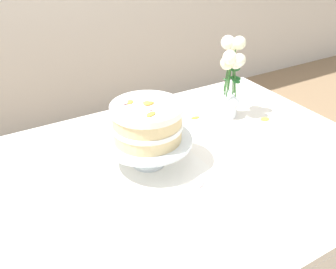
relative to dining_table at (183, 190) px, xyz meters
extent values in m
cube|color=white|center=(0.00, 0.02, 0.08)|extent=(1.40, 1.00, 0.03)
cylinder|color=brown|center=(0.60, 0.42, -0.29)|extent=(0.06, 0.06, 0.71)
cube|color=white|center=(-0.09, 0.08, 0.09)|extent=(0.33, 0.33, 0.00)
cylinder|color=silver|center=(-0.09, 0.08, 0.10)|extent=(0.11, 0.11, 0.01)
cylinder|color=silver|center=(-0.09, 0.08, 0.14)|extent=(0.03, 0.03, 0.07)
cylinder|color=silver|center=(-0.09, 0.08, 0.18)|extent=(0.29, 0.29, 0.01)
cylinder|color=beige|center=(-0.09, 0.08, 0.21)|extent=(0.22, 0.22, 0.04)
cylinder|color=white|center=(-0.09, 0.08, 0.24)|extent=(0.22, 0.22, 0.02)
cylinder|color=beige|center=(-0.09, 0.08, 0.27)|extent=(0.22, 0.22, 0.04)
cylinder|color=white|center=(-0.09, 0.08, 0.30)|extent=(0.23, 0.23, 0.02)
ellipsoid|color=pink|center=(-0.14, 0.12, 0.31)|extent=(0.03, 0.03, 0.01)
ellipsoid|color=pink|center=(-0.10, 0.05, 0.31)|extent=(0.03, 0.03, 0.00)
ellipsoid|color=yellow|center=(-0.08, 0.09, 0.31)|extent=(0.03, 0.03, 0.01)
ellipsoid|color=orange|center=(-0.08, 0.09, 0.31)|extent=(0.04, 0.03, 0.01)
ellipsoid|color=yellow|center=(-0.11, 0.02, 0.31)|extent=(0.04, 0.03, 0.01)
ellipsoid|color=yellow|center=(-0.13, 0.12, 0.31)|extent=(0.03, 0.03, 0.01)
cylinder|color=silver|center=(0.36, 0.22, 0.12)|extent=(0.08, 0.08, 0.07)
cone|color=silver|center=(0.36, 0.22, 0.19)|extent=(0.10, 0.10, 0.05)
cylinder|color=#2D6028|center=(0.37, 0.22, 0.30)|extent=(0.02, 0.01, 0.21)
sphere|color=#E7EDC4|center=(0.38, 0.22, 0.40)|extent=(0.05, 0.05, 0.05)
ellipsoid|color=#236B2D|center=(0.37, 0.22, 0.30)|extent=(0.05, 0.02, 0.02)
cylinder|color=#2D6028|center=(0.37, 0.24, 0.29)|extent=(0.01, 0.02, 0.19)
sphere|color=beige|center=(0.37, 0.24, 0.38)|extent=(0.05, 0.05, 0.05)
cylinder|color=#2D6028|center=(0.36, 0.24, 0.29)|extent=(0.01, 0.03, 0.20)
sphere|color=white|center=(0.36, 0.25, 0.39)|extent=(0.05, 0.05, 0.05)
ellipsoid|color=#236B2D|center=(0.35, 0.24, 0.25)|extent=(0.02, 0.05, 0.01)
cylinder|color=#2D6028|center=(0.34, 0.23, 0.26)|extent=(0.02, 0.01, 0.13)
sphere|color=beige|center=(0.34, 0.23, 0.32)|extent=(0.05, 0.05, 0.05)
cylinder|color=#2D6028|center=(0.34, 0.21, 0.27)|extent=(0.03, 0.02, 0.16)
sphere|color=#F7EACE|center=(0.33, 0.20, 0.36)|extent=(0.05, 0.05, 0.05)
cylinder|color=#2D6028|center=(0.36, 0.20, 0.27)|extent=(0.01, 0.03, 0.15)
sphere|color=#F0EECB|center=(0.36, 0.19, 0.34)|extent=(0.05, 0.05, 0.05)
ellipsoid|color=#236B2D|center=(0.36, 0.19, 0.26)|extent=(0.02, 0.04, 0.01)
cylinder|color=#2D6028|center=(0.36, 0.21, 0.26)|extent=(0.01, 0.01, 0.13)
sphere|color=silver|center=(0.37, 0.21, 0.33)|extent=(0.05, 0.05, 0.05)
ellipsoid|color=#236B2D|center=(0.37, 0.21, 0.26)|extent=(0.04, 0.05, 0.02)
ellipsoid|color=pink|center=(0.00, -0.09, 0.09)|extent=(0.05, 0.05, 0.01)
ellipsoid|color=orange|center=(0.23, 0.27, 0.09)|extent=(0.04, 0.02, 0.00)
ellipsoid|color=yellow|center=(0.47, 0.12, 0.09)|extent=(0.04, 0.03, 0.01)
camera|label=1|loc=(-0.53, -0.81, 0.80)|focal=38.68mm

